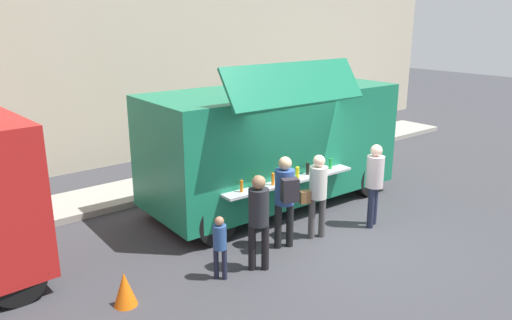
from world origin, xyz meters
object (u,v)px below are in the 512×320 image
object	(u,v)px
traffic_cone_orange	(125,289)
food_truck_main	(273,142)
customer_extra_browsing	(375,178)
child_near_queue	(220,242)
customer_front_ordering	(317,189)
customer_mid_with_backpack	(285,194)
customer_rear_waiting	(259,214)
trash_bin	(328,137)

from	to	relation	value
traffic_cone_orange	food_truck_main	bearing A→B (deg)	22.05
traffic_cone_orange	customer_extra_browsing	bearing A→B (deg)	-4.94
traffic_cone_orange	child_near_queue	bearing A→B (deg)	-9.15
customer_front_ordering	customer_mid_with_backpack	world-z (taller)	customer_mid_with_backpack
customer_rear_waiting	child_near_queue	bearing A→B (deg)	114.54
food_truck_main	customer_rear_waiting	bearing A→B (deg)	-133.39
traffic_cone_orange	child_near_queue	size ratio (longest dim) A/B	0.49
customer_rear_waiting	customer_extra_browsing	xyz separation A→B (m)	(3.05, -0.05, 0.03)
food_truck_main	traffic_cone_orange	bearing A→B (deg)	-156.31
customer_front_ordering	child_near_queue	size ratio (longest dim) A/B	1.52
trash_bin	customer_front_ordering	distance (m)	6.56
customer_mid_with_backpack	customer_extra_browsing	bearing A→B (deg)	-77.80
food_truck_main	traffic_cone_orange	xyz separation A→B (m)	(-4.57, -1.85, -1.21)
food_truck_main	customer_mid_with_backpack	world-z (taller)	food_truck_main
traffic_cone_orange	customer_front_ordering	size ratio (longest dim) A/B	0.32
traffic_cone_orange	trash_bin	bearing A→B (deg)	24.99
customer_front_ordering	customer_rear_waiting	distance (m)	1.74
traffic_cone_orange	customer_extra_browsing	world-z (taller)	customer_extra_browsing
customer_mid_with_backpack	child_near_queue	xyz separation A→B (m)	(-1.62, -0.18, -0.43)
customer_mid_with_backpack	customer_extra_browsing	world-z (taller)	customer_mid_with_backpack
food_truck_main	customer_extra_browsing	bearing A→B (deg)	-69.64
trash_bin	customer_extra_browsing	size ratio (longest dim) A/B	0.56
customer_front_ordering	customer_extra_browsing	world-z (taller)	customer_extra_browsing
food_truck_main	customer_mid_with_backpack	xyz separation A→B (m)	(-1.35, -1.93, -0.38)
customer_front_ordering	food_truck_main	bearing A→B (deg)	5.31
trash_bin	customer_rear_waiting	distance (m)	8.09
child_near_queue	traffic_cone_orange	bearing A→B (deg)	135.21
food_truck_main	customer_rear_waiting	distance (m)	3.24
food_truck_main	trash_bin	xyz separation A→B (m)	(4.38, 2.32, -1.00)
customer_mid_with_backpack	traffic_cone_orange	bearing A→B (deg)	111.01
customer_rear_waiting	customer_mid_with_backpack	bearing A→B (deg)	-32.65
traffic_cone_orange	customer_front_ordering	xyz separation A→B (m)	(4.02, -0.12, 0.74)
customer_front_ordering	customer_extra_browsing	xyz separation A→B (m)	(1.33, -0.34, 0.04)
customer_extra_browsing	traffic_cone_orange	bearing A→B (deg)	63.89
customer_front_ordering	customer_mid_with_backpack	bearing A→B (deg)	107.56
customer_front_ordering	customer_mid_with_backpack	xyz separation A→B (m)	(-0.80, 0.05, 0.09)
food_truck_main	trash_bin	distance (m)	5.06
customer_mid_with_backpack	child_near_queue	size ratio (longest dim) A/B	1.60
customer_extra_browsing	child_near_queue	xyz separation A→B (m)	(-3.75, 0.21, -0.39)
child_near_queue	customer_mid_with_backpack	bearing A→B (deg)	-29.32
customer_front_ordering	customer_rear_waiting	bearing A→B (deg)	120.49
customer_rear_waiting	child_near_queue	xyz separation A→B (m)	(-0.70, 0.16, -0.36)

